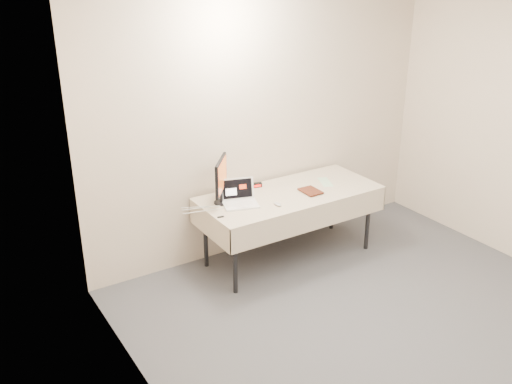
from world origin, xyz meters
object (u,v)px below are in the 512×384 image
monitor (221,178)px  book (304,183)px  laptop (239,198)px  table (290,198)px

monitor → book: size_ratio=1.95×
laptop → table: bearing=13.3°
table → laptop: size_ratio=4.71×
table → book: bearing=-49.0°
table → monitor: size_ratio=4.15×
monitor → book: bearing=-67.1°
table → monitor: monitor is taller
monitor → laptop: bearing=-84.1°
monitor → book: monitor is taller
table → book: 0.23m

